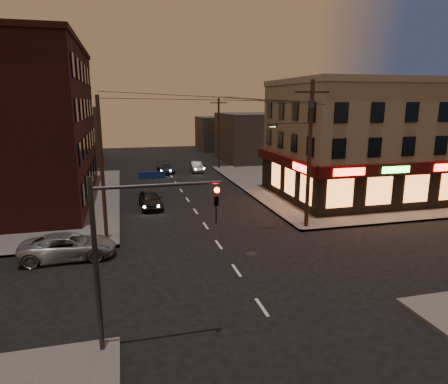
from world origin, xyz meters
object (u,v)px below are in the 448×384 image
object	(u,v)px
sedan_far	(166,168)
fire_hydrant	(307,220)
sedan_mid	(196,166)
suv_cross	(68,246)
sedan_near	(150,199)

from	to	relation	value
sedan_far	fire_hydrant	world-z (taller)	sedan_far
sedan_mid	fire_hydrant	bearing A→B (deg)	-80.18
sedan_far	fire_hydrant	size ratio (longest dim) A/B	6.07
suv_cross	fire_hydrant	world-z (taller)	suv_cross
sedan_near	sedan_mid	xyz separation A→B (m)	(6.97, 16.47, -0.10)
suv_cross	sedan_near	distance (m)	11.44
suv_cross	sedan_mid	size ratio (longest dim) A/B	1.34
sedan_near	sedan_far	world-z (taller)	sedan_near
suv_cross	fire_hydrant	xyz separation A→B (m)	(15.74, 2.00, -0.19)
sedan_mid	fire_hydrant	size ratio (longest dim) A/B	5.59
sedan_mid	sedan_far	world-z (taller)	sedan_mid
suv_cross	sedan_near	world-z (taller)	sedan_near
sedan_near	sedan_far	xyz separation A→B (m)	(3.03, 16.28, -0.13)
sedan_near	sedan_mid	size ratio (longest dim) A/B	1.12
sedan_mid	sedan_far	size ratio (longest dim) A/B	0.92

